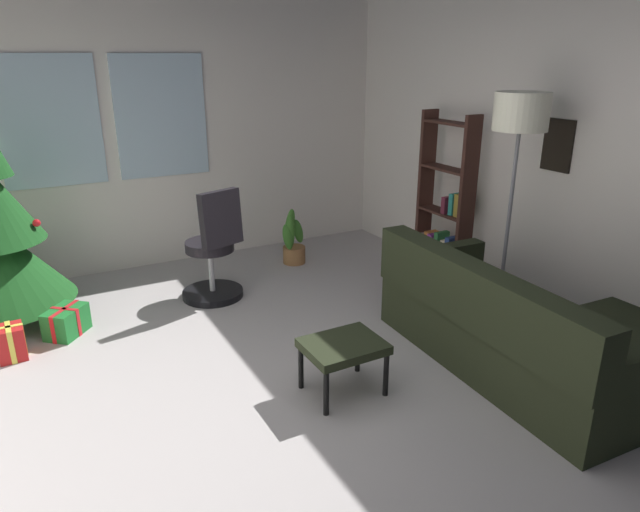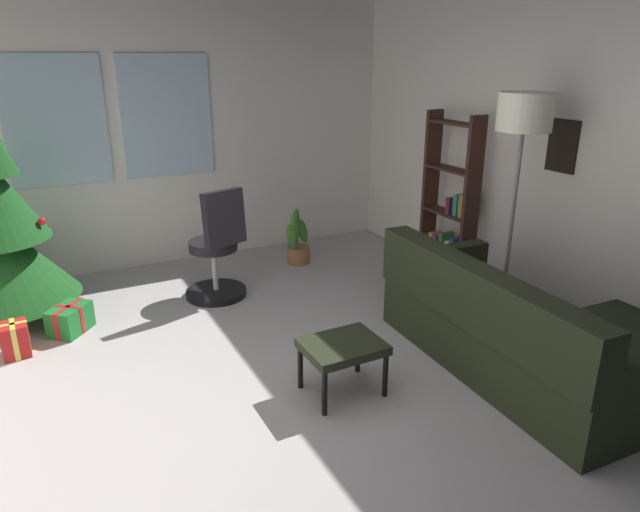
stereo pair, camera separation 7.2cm
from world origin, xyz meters
TOP-DOWN VIEW (x-y plane):
  - ground_plane at (0.00, 0.00)m, footprint 5.15×6.12m
  - wall_back_with_windows at (-0.02, 3.11)m, footprint 5.15×0.12m
  - wall_right_with_frames at (2.63, -0.00)m, footprint 0.12×6.12m
  - couch at (1.83, -0.42)m, footprint 1.76×2.15m
  - footstool at (0.45, -0.02)m, footprint 0.51×0.41m
  - gift_box_red at (-1.48, 1.54)m, footprint 0.20×0.22m
  - gift_box_green at (-1.08, 1.75)m, footprint 0.39×0.40m
  - office_chair at (0.21, 1.87)m, footprint 0.56×0.57m
  - bookshelf at (2.36, 1.27)m, footprint 0.18×0.64m
  - floor_lamp at (2.12, 0.24)m, footprint 0.41×0.41m
  - potted_plant at (1.25, 2.40)m, footprint 0.36×0.37m

SIDE VIEW (x-z plane):
  - ground_plane at x=0.00m, z-range -0.10..0.00m
  - gift_box_green at x=-1.08m, z-range 0.00..0.23m
  - gift_box_red at x=-1.48m, z-range 0.00..0.26m
  - potted_plant at x=1.25m, z-range -0.06..0.52m
  - couch at x=1.83m, z-range -0.13..0.69m
  - footstool at x=0.45m, z-range 0.13..0.50m
  - office_chair at x=0.21m, z-range -0.11..0.93m
  - bookshelf at x=2.36m, z-range -0.10..1.54m
  - wall_right_with_frames at x=2.63m, z-range 0.00..2.81m
  - wall_back_with_windows at x=-0.02m, z-range 0.01..2.82m
  - floor_lamp at x=2.12m, z-range 0.69..2.57m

